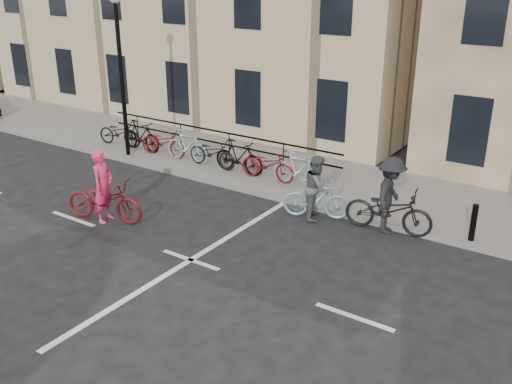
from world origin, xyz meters
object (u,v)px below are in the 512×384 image
Objects in this scene: cyclist_pink at (104,197)px; cyclist_grey at (317,193)px; lamp_post at (120,55)px; cyclist_dark at (389,203)px.

cyclist_pink is 1.25× the size of cyclist_grey.
cyclist_pink is 5.46m from cyclist_grey.
lamp_post is 2.34× the size of cyclist_pink.
cyclist_pink is 1.00× the size of cyclist_dark.
cyclist_pink is (3.28, -3.97, -2.83)m from lamp_post.
cyclist_grey is (4.42, 3.21, 0.02)m from cyclist_pink.
cyclist_dark is at bearing -76.98° from cyclist_pink.
cyclist_grey is at bearing -5.62° from lamp_post.
lamp_post is 9.96m from cyclist_dark.
cyclist_grey is 1.88m from cyclist_dark.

